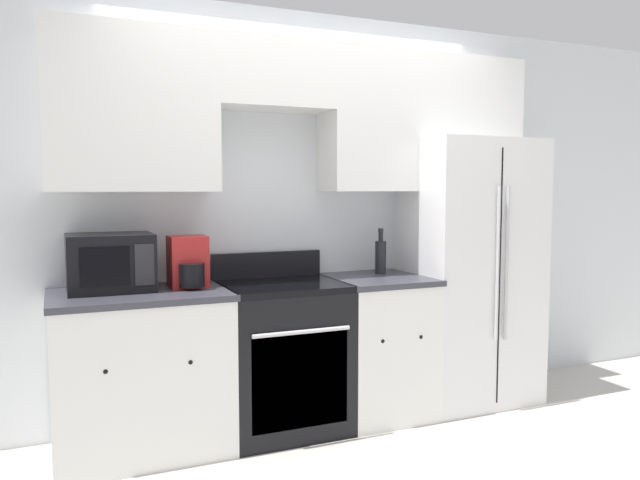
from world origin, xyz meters
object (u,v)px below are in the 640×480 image
refrigerator (465,270)px  bottle (381,256)px  oven_range (282,355)px  microwave (110,262)px

refrigerator → bottle: 0.64m
oven_range → microwave: (-0.97, 0.10, 0.60)m
oven_range → microwave: bearing=174.0°
microwave → refrigerator: bearing=-1.1°
oven_range → microwave: size_ratio=2.32×
refrigerator → microwave: refrigerator is taller
bottle → microwave: bearing=-179.1°
oven_range → refrigerator: bearing=2.4°
bottle → refrigerator: bearing=-6.5°
refrigerator → microwave: size_ratio=3.93×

